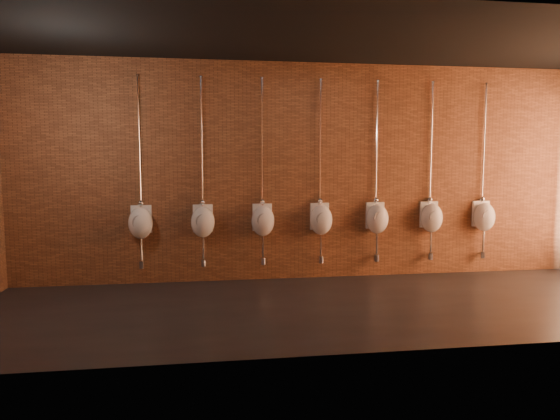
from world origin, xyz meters
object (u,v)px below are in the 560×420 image
Objects in this scene: urinal_0 at (141,222)px; urinal_6 at (484,216)px; urinal_2 at (263,220)px; urinal_5 at (431,217)px; urinal_4 at (377,218)px; urinal_1 at (203,221)px; urinal_3 at (321,219)px.

urinal_6 is at bearing 0.00° from urinal_0.
urinal_2 is 1.00× the size of urinal_5.
urinal_0 is 1.00× the size of urinal_4.
urinal_4 is 1.74m from urinal_6.
urinal_2 is at bearing 180.00° from urinal_4.
urinal_1 is 1.00× the size of urinal_2.
urinal_2 is 3.47m from urinal_6.
urinal_2 is 1.00× the size of urinal_6.
urinal_2 is at bearing 0.00° from urinal_0.
urinal_5 and urinal_6 have the same top height.
urinal_1 is 1.74m from urinal_3.
urinal_5 is 1.00× the size of urinal_6.
urinal_0 is 5.21m from urinal_6.
urinal_1 is 1.00× the size of urinal_4.
urinal_2 is at bearing 0.00° from urinal_1.
urinal_1 and urinal_2 have the same top height.
urinal_3 is at bearing 0.00° from urinal_1.
urinal_6 is (0.87, 0.00, 0.00)m from urinal_5.
urinal_3 is 1.00× the size of urinal_4.
urinal_4 and urinal_6 have the same top height.
urinal_1 is (0.87, 0.00, 0.00)m from urinal_0.
urinal_4 is (0.87, 0.00, 0.00)m from urinal_3.
urinal_6 is at bearing 0.00° from urinal_2.
urinal_2 is (0.87, 0.00, 0.00)m from urinal_1.
urinal_0 is 1.00× the size of urinal_5.
urinal_6 is at bearing 0.00° from urinal_3.
urinal_1 and urinal_6 have the same top height.
urinal_1 is 3.47m from urinal_5.
urinal_1 and urinal_5 have the same top height.
urinal_6 is at bearing 0.00° from urinal_5.
urinal_0 is at bearing 180.00° from urinal_4.
urinal_2 and urinal_4 have the same top height.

